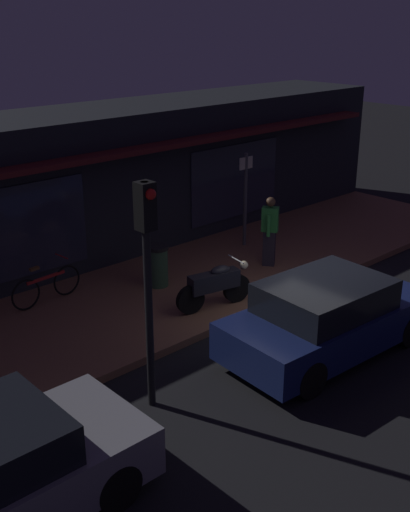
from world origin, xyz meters
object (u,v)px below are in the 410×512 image
object	(u,v)px
bicycle_parked	(47,286)
parked_car_far	(327,317)
sign_post	(245,194)
trash_bin	(158,265)
motorcycle	(215,285)
traffic_light_pole	(147,258)
person_bystander	(270,230)

from	to	relation	value
bicycle_parked	parked_car_far	distance (m)	5.76
sign_post	parked_car_far	distance (m)	5.51
sign_post	trash_bin	xyz separation A→B (m)	(-3.29, -0.55, -0.89)
trash_bin	sign_post	bearing A→B (deg)	9.54
motorcycle	trash_bin	world-z (taller)	motorcycle
motorcycle	sign_post	size ratio (longest dim) A/B	0.70
bicycle_parked	sign_post	distance (m)	5.63
motorcycle	traffic_light_pole	world-z (taller)	traffic_light_pole
trash_bin	traffic_light_pole	bearing A→B (deg)	-130.03
motorcycle	bicycle_parked	distance (m)	3.49
person_bystander	parked_car_far	world-z (taller)	person_bystander
bicycle_parked	person_bystander	world-z (taller)	person_bystander
bicycle_parked	trash_bin	world-z (taller)	trash_bin
bicycle_parked	sign_post	size ratio (longest dim) A/B	0.69
trash_bin	traffic_light_pole	world-z (taller)	traffic_light_pole
motorcycle	person_bystander	size ratio (longest dim) A/B	1.01
bicycle_parked	trash_bin	distance (m)	2.41
person_bystander	trash_bin	xyz separation A→B (m)	(-2.70, 0.82, -0.41)
person_bystander	traffic_light_pole	xyz separation A→B (m)	(-5.49, -2.50, 1.45)
bicycle_parked	sign_post	world-z (taller)	sign_post
person_bystander	parked_car_far	bearing A→B (deg)	-122.91
motorcycle	parked_car_far	xyz separation A→B (m)	(0.38, -2.51, 0.06)
person_bystander	traffic_light_pole	distance (m)	6.21
sign_post	traffic_light_pole	bearing A→B (deg)	-147.48
motorcycle	sign_post	world-z (taller)	sign_post
motorcycle	trash_bin	bearing A→B (deg)	95.76
motorcycle	person_bystander	distance (m)	2.69
bicycle_parked	person_bystander	size ratio (longest dim) A/B	0.99
bicycle_parked	traffic_light_pole	bearing A→B (deg)	-97.57
traffic_light_pole	parked_car_far	bearing A→B (deg)	-13.99
traffic_light_pole	person_bystander	bearing A→B (deg)	24.49
bicycle_parked	person_bystander	distance (m)	5.25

